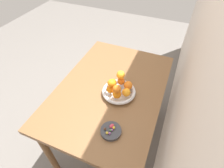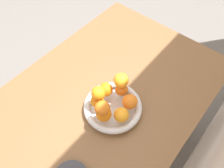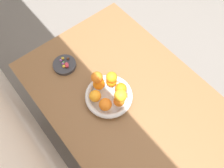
# 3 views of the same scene
# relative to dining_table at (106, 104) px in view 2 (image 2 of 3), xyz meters

# --- Properties ---
(ground_plane) EXTENTS (6.00, 6.00, 0.00)m
(ground_plane) POSITION_rel_dining_table_xyz_m (0.00, 0.00, -0.65)
(ground_plane) COLOR slate
(dining_table) EXTENTS (1.10, 0.76, 0.74)m
(dining_table) POSITION_rel_dining_table_xyz_m (0.00, 0.00, 0.00)
(dining_table) COLOR brown
(dining_table) RESTS_ON ground_plane
(fruit_bowl) EXTENTS (0.24, 0.24, 0.04)m
(fruit_bowl) POSITION_rel_dining_table_xyz_m (0.04, 0.08, 0.11)
(fruit_bowl) COLOR silver
(fruit_bowl) RESTS_ON dining_table
(orange_0) EXTENTS (0.05, 0.05, 0.05)m
(orange_0) POSITION_rel_dining_table_xyz_m (0.08, 0.03, 0.16)
(orange_0) COLOR orange
(orange_0) RESTS_ON fruit_bowl
(orange_1) EXTENTS (0.06, 0.06, 0.06)m
(orange_1) POSITION_rel_dining_table_xyz_m (0.11, 0.09, 0.16)
(orange_1) COLOR orange
(orange_1) RESTS_ON fruit_bowl
(orange_2) EXTENTS (0.06, 0.06, 0.06)m
(orange_2) POSITION_rel_dining_table_xyz_m (0.07, 0.14, 0.16)
(orange_2) COLOR orange
(orange_2) RESTS_ON fruit_bowl
(orange_3) EXTENTS (0.06, 0.06, 0.06)m
(orange_3) POSITION_rel_dining_table_xyz_m (-0.00, 0.13, 0.16)
(orange_3) COLOR orange
(orange_3) RESTS_ON fruit_bowl
(orange_4) EXTENTS (0.05, 0.05, 0.05)m
(orange_4) POSITION_rel_dining_table_xyz_m (-0.03, 0.07, 0.16)
(orange_4) COLOR orange
(orange_4) RESTS_ON fruit_bowl
(orange_5) EXTENTS (0.06, 0.06, 0.06)m
(orange_5) POSITION_rel_dining_table_xyz_m (0.02, 0.02, 0.16)
(orange_5) COLOR orange
(orange_5) RESTS_ON fruit_bowl
(orange_6) EXTENTS (0.06, 0.06, 0.06)m
(orange_6) POSITION_rel_dining_table_xyz_m (-0.03, 0.06, 0.21)
(orange_6) COLOR orange
(orange_6) RESTS_ON orange_4
(orange_7) EXTENTS (0.06, 0.06, 0.06)m
(orange_7) POSITION_rel_dining_table_xyz_m (0.11, 0.09, 0.22)
(orange_7) COLOR orange
(orange_7) RESTS_ON orange_1
(orange_8) EXTENTS (0.05, 0.05, 0.05)m
(orange_8) POSITION_rel_dining_table_xyz_m (0.07, 0.03, 0.21)
(orange_8) COLOR orange
(orange_8) RESTS_ON orange_0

